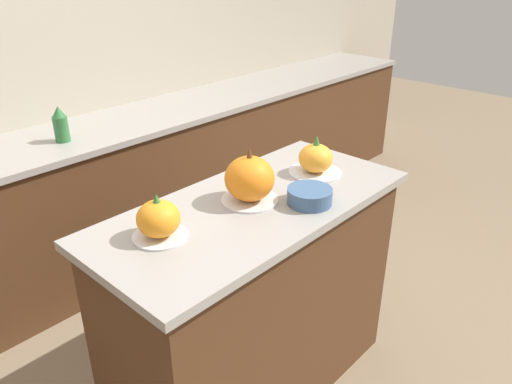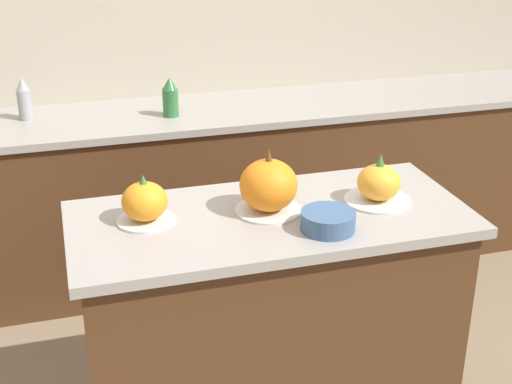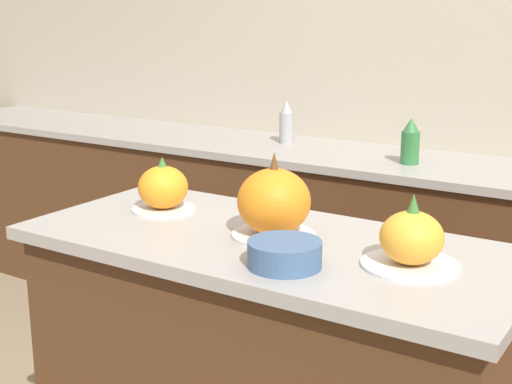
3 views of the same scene
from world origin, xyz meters
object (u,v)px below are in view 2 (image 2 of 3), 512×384
(pumpkin_cake_right, at_px, (378,184))
(bottle_tall, at_px, (24,99))
(pumpkin_cake_left, at_px, (145,203))
(pumpkin_cake_center, at_px, (269,186))
(mixing_bowl, at_px, (328,221))
(bottle_short, at_px, (170,98))

(pumpkin_cake_right, xyz_separation_m, bottle_tall, (-1.16, 1.42, -0.01))
(pumpkin_cake_left, relative_size, pumpkin_cake_center, 0.83)
(pumpkin_cake_left, xyz_separation_m, pumpkin_cake_right, (0.78, -0.06, -0.00))
(pumpkin_cake_right, relative_size, bottle_tall, 1.10)
(pumpkin_cake_right, height_order, mixing_bowl, pumpkin_cake_right)
(mixing_bowl, bearing_deg, pumpkin_cake_center, 127.00)
(pumpkin_cake_left, xyz_separation_m, bottle_short, (0.29, 1.22, -0.02))
(pumpkin_cake_center, height_order, bottle_short, pumpkin_cake_center)
(bottle_tall, bearing_deg, pumpkin_cake_right, -50.72)
(pumpkin_cake_right, bearing_deg, pumpkin_cake_left, 175.77)
(mixing_bowl, bearing_deg, pumpkin_cake_left, 158.14)
(mixing_bowl, bearing_deg, bottle_tall, 120.21)
(pumpkin_cake_center, distance_m, mixing_bowl, 0.23)
(pumpkin_cake_center, bearing_deg, mixing_bowl, -53.00)
(pumpkin_cake_left, distance_m, pumpkin_cake_center, 0.41)
(bottle_short, relative_size, mixing_bowl, 1.11)
(bottle_short, bearing_deg, pumpkin_cake_center, -84.98)
(pumpkin_cake_center, bearing_deg, bottle_tall, 119.25)
(pumpkin_cake_right, distance_m, bottle_short, 1.37)
(pumpkin_cake_center, bearing_deg, pumpkin_cake_left, 174.96)
(bottle_tall, xyz_separation_m, bottle_short, (0.67, -0.14, -0.01))
(pumpkin_cake_center, distance_m, pumpkin_cake_right, 0.38)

